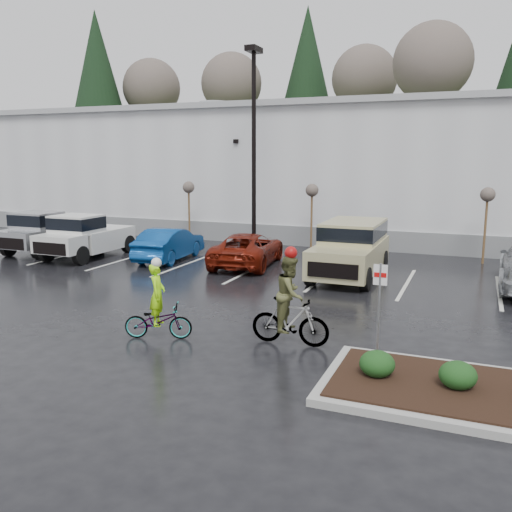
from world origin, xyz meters
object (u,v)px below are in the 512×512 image
at_px(sapling_east, 487,199).
at_px(cyclist_olive, 290,309).
at_px(sapling_west, 189,191).
at_px(suv_tan, 350,250).
at_px(cyclist_hivis, 158,313).
at_px(pickup_white, 91,235).
at_px(car_red, 248,249).
at_px(fire_lane_sign, 379,300).
at_px(pickup_silver, 52,231).
at_px(car_blue, 170,244).
at_px(lamppost, 254,129).
at_px(sapling_mid, 312,194).

distance_m(sapling_east, cyclist_olive, 13.34).
relative_size(sapling_west, suv_tan, 0.63).
xyz_separation_m(suv_tan, cyclist_hivis, (-2.85, -8.60, -0.39)).
bearing_deg(cyclist_olive, pickup_white, 54.99).
height_order(sapling_east, car_red, sapling_east).
relative_size(sapling_west, fire_lane_sign, 1.45).
relative_size(pickup_white, car_red, 1.07).
bearing_deg(sapling_east, cyclist_olive, -109.12).
height_order(sapling_east, cyclist_olive, sapling_east).
bearing_deg(sapling_west, pickup_silver, -137.99).
bearing_deg(pickup_white, pickup_silver, 171.99).
xyz_separation_m(car_blue, cyclist_olive, (8.30, -8.24, 0.16)).
bearing_deg(cyclist_hivis, car_blue, 10.63).
bearing_deg(sapling_west, sapling_east, 0.00).
bearing_deg(sapling_west, pickup_white, -116.24).
height_order(lamppost, fire_lane_sign, lamppost).
height_order(sapling_mid, sapling_east, same).
distance_m(sapling_mid, cyclist_olive, 13.01).
bearing_deg(suv_tan, car_blue, 176.71).
xyz_separation_m(pickup_white, cyclist_olive, (12.04, -7.68, -0.11)).
distance_m(pickup_white, car_red, 7.38).
distance_m(pickup_silver, pickup_white, 2.59).
height_order(pickup_white, car_blue, pickup_white).
xyz_separation_m(fire_lane_sign, cyclist_olive, (-2.13, 0.32, -0.54)).
bearing_deg(pickup_silver, sapling_mid, 21.23).
height_order(lamppost, car_red, lamppost).
distance_m(pickup_white, suv_tan, 11.73).
distance_m(car_red, cyclist_olive, 9.69).
relative_size(car_blue, car_red, 0.89).
bearing_deg(pickup_silver, car_blue, 1.81).
bearing_deg(fire_lane_sign, pickup_silver, 153.44).
relative_size(fire_lane_sign, car_blue, 0.51).
height_order(pickup_silver, pickup_white, same).
bearing_deg(lamppost, suv_tan, -34.57).
bearing_deg(lamppost, pickup_silver, -158.94).
distance_m(pickup_silver, car_blue, 6.31).
relative_size(lamppost, car_blue, 2.15).
bearing_deg(sapling_mid, cyclist_olive, -75.74).
bearing_deg(car_red, lamppost, -79.71).
height_order(fire_lane_sign, cyclist_hivis, fire_lane_sign).
bearing_deg(pickup_white, cyclist_olive, -32.55).
bearing_deg(car_red, sapling_east, -163.43).
xyz_separation_m(sapling_east, fire_lane_sign, (-2.20, -12.80, -1.32)).
relative_size(car_blue, suv_tan, 0.84).
relative_size(pickup_white, cyclist_hivis, 2.55).
height_order(lamppost, pickup_white, lamppost).
distance_m(fire_lane_sign, pickup_white, 16.28).
distance_m(fire_lane_sign, car_blue, 13.51).
relative_size(sapling_west, cyclist_hivis, 1.57).
xyz_separation_m(sapling_west, pickup_silver, (-4.93, -4.44, -1.75)).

